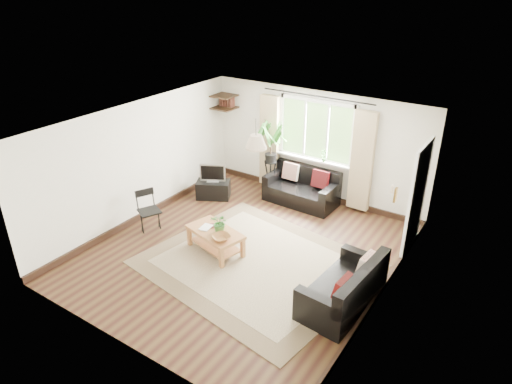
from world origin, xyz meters
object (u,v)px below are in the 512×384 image
Objects in this scene: sofa_right at (343,285)px; folding_chair at (149,212)px; sofa_back at (301,187)px; coffee_table at (215,241)px; tv_stand at (213,189)px; palm_stand at (271,159)px.

folding_chair reaches higher than sofa_right.
folding_chair is at bearing -123.72° from sofa_back.
sofa_back is at bearing -136.42° from sofa_right.
coffee_table is 1.45× the size of tv_stand.
palm_stand reaches higher than folding_chair.
sofa_back is 3.26m from folding_chair.
palm_stand reaches higher than coffee_table.
folding_chair is at bearing -176.09° from coffee_table.
tv_stand is 0.90× the size of folding_chair.
sofa_back is 2.59m from coffee_table.
tv_stand is 1.45m from palm_stand.
palm_stand reaches higher than sofa_right.
sofa_back reaches higher than sofa_right.
coffee_table is 1.54m from folding_chair.
tv_stand is at bearing 129.16° from coffee_table.
sofa_right is at bearing -2.33° from coffee_table.
palm_stand is at bearing 3.98° from folding_chair.
palm_stand is at bearing 16.18° from tv_stand.
sofa_back is 0.95m from palm_stand.
sofa_back reaches higher than tv_stand.
palm_stand is (0.93, 0.91, 0.64)m from tv_stand.
folding_chair is (-0.13, -1.81, 0.21)m from tv_stand.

